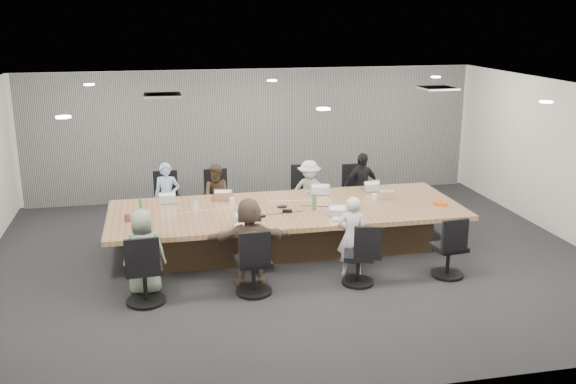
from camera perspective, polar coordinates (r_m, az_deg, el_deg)
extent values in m
cube|color=black|center=(10.76, 0.44, -5.96)|extent=(10.00, 8.00, 0.00)
cube|color=white|center=(10.06, 0.48, 9.02)|extent=(10.00, 8.00, 0.00)
cube|color=beige|center=(14.16, -3.04, 5.23)|extent=(10.00, 0.00, 2.80)
cube|color=beige|center=(6.67, 7.93, -7.15)|extent=(10.00, 0.00, 2.80)
cube|color=beige|center=(12.37, 23.72, 2.37)|extent=(0.00, 8.00, 2.80)
cube|color=slate|center=(14.09, -2.99, 5.18)|extent=(9.80, 0.04, 2.80)
cube|color=#382919|center=(11.10, -0.11, -3.44)|extent=(4.80, 1.40, 0.66)
cube|color=#946D48|center=(10.98, -0.11, -1.62)|extent=(6.00, 2.20, 0.08)
imported|color=#829DC2|center=(12.08, -10.70, -0.51)|extent=(0.53, 0.39, 1.31)
cube|color=#B2B2B7|center=(11.52, -10.64, -0.81)|extent=(0.31, 0.23, 0.02)
imported|color=#3C3021|center=(12.14, -6.21, -0.41)|extent=(0.67, 0.57, 1.24)
cube|color=#8C6647|center=(11.58, -5.95, -0.54)|extent=(0.35, 0.26, 0.02)
imported|color=#A7A7A7|center=(12.43, 1.90, 0.03)|extent=(0.88, 0.64, 1.23)
cube|color=#B2B2B7|center=(11.88, 2.54, -0.05)|extent=(0.38, 0.30, 0.02)
imported|color=black|center=(12.70, 6.51, 0.52)|extent=(0.83, 0.49, 1.33)
cube|color=#B2B2B7|center=(12.18, 7.34, 0.23)|extent=(0.34, 0.26, 0.02)
imported|color=slate|center=(9.52, -12.70, -5.22)|extent=(0.64, 0.43, 1.27)
cube|color=#8C6647|center=(10.00, -12.72, -3.50)|extent=(0.33, 0.26, 0.02)
imported|color=brown|center=(9.59, -3.43, -4.42)|extent=(1.27, 0.45, 1.35)
cube|color=#B2B2B7|center=(10.08, -3.91, -2.98)|extent=(0.38, 0.30, 0.02)
imported|color=silver|center=(9.95, 5.69, -3.95)|extent=(0.52, 0.39, 1.28)
cube|color=#B2B2B7|center=(10.41, 4.80, -2.39)|extent=(0.33, 0.26, 0.02)
cylinder|color=#3D763E|center=(10.97, -12.95, -1.18)|extent=(0.07, 0.07, 0.24)
cylinder|color=#3D763E|center=(10.83, 2.35, -0.91)|extent=(0.10, 0.10, 0.27)
cylinder|color=silver|center=(10.76, -8.22, -1.37)|extent=(0.08, 0.08, 0.21)
cylinder|color=white|center=(11.22, -4.99, -0.80)|extent=(0.11, 0.11, 0.11)
cylinder|color=white|center=(11.53, 7.70, -0.43)|extent=(0.10, 0.10, 0.11)
cylinder|color=brown|center=(10.58, -14.10, -2.23)|extent=(0.11, 0.11, 0.12)
cube|color=black|center=(10.49, -2.50, -2.16)|extent=(0.18, 0.15, 0.03)
cube|color=black|center=(10.99, -0.53, -1.31)|extent=(0.16, 0.13, 0.03)
cube|color=black|center=(10.70, -0.07, -1.70)|extent=(0.17, 0.08, 0.06)
cube|color=tan|center=(11.65, 8.78, -0.23)|extent=(0.27, 0.19, 0.14)
cube|color=#DC4707|center=(11.44, 13.40, -1.02)|extent=(0.23, 0.22, 0.04)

